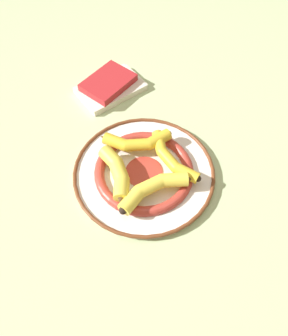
{
  "coord_description": "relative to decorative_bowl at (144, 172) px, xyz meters",
  "views": [
    {
      "loc": [
        0.09,
        0.46,
        0.76
      ],
      "look_at": [
        -0.02,
        -0.01,
        0.03
      ],
      "focal_mm": 35.0,
      "sensor_mm": 36.0,
      "label": 1
    }
  ],
  "objects": [
    {
      "name": "ground_plane",
      "position": [
        0.02,
        0.01,
        -0.01
      ],
      "size": [
        2.8,
        2.8,
        0.0
      ],
      "primitive_type": "plane",
      "color": "#B2C693"
    },
    {
      "name": "book_stack",
      "position": [
        0.03,
        -0.35,
        0.01
      ],
      "size": [
        0.24,
        0.2,
        0.05
      ],
      "rotation": [
        0.0,
        0.0,
        3.69
      ],
      "color": "silver",
      "rests_on": "ground_plane"
    },
    {
      "name": "banana_b",
      "position": [
        -0.07,
        -0.01,
        0.03
      ],
      "size": [
        0.09,
        0.19,
        0.03
      ],
      "rotation": [
        0.0,
        0.0,
        1.93
      ],
      "color": "gold",
      "rests_on": "decorative_bowl"
    },
    {
      "name": "banana_c",
      "position": [
        -0.01,
        0.08,
        0.04
      ],
      "size": [
        0.21,
        0.09,
        0.04
      ],
      "rotation": [
        0.0,
        0.0,
        0.27
      ],
      "color": "yellow",
      "rests_on": "decorative_bowl"
    },
    {
      "name": "banana_a",
      "position": [
        0.0,
        -0.08,
        0.04
      ],
      "size": [
        0.2,
        0.09,
        0.03
      ],
      "rotation": [
        0.0,
        0.0,
        2.99
      ],
      "color": "gold",
      "rests_on": "decorative_bowl"
    },
    {
      "name": "banana_d",
      "position": [
        0.07,
        0.01,
        0.04
      ],
      "size": [
        0.07,
        0.18,
        0.04
      ],
      "rotation": [
        0.0,
        0.0,
        -1.47
      ],
      "color": "yellow",
      "rests_on": "decorative_bowl"
    },
    {
      "name": "decorative_bowl",
      "position": [
        0.0,
        0.0,
        0.0
      ],
      "size": [
        0.39,
        0.39,
        0.03
      ],
      "color": "white",
      "rests_on": "ground_plane"
    }
  ]
}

